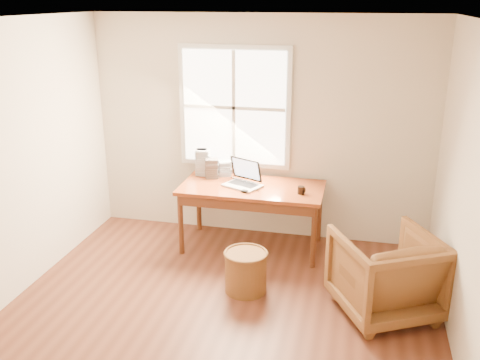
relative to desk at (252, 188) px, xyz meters
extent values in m
cube|color=brown|center=(0.00, -1.80, -0.74)|extent=(4.00, 4.50, 0.02)
cube|color=white|center=(0.00, -1.80, 1.88)|extent=(4.00, 4.50, 0.02)
cube|color=beige|center=(0.00, 0.46, 0.57)|extent=(4.00, 0.02, 2.60)
cube|color=silver|center=(-0.30, 0.42, 0.82)|extent=(1.32, 0.05, 1.42)
cube|color=white|center=(-0.30, 0.39, 0.82)|extent=(1.20, 0.02, 1.30)
cube|color=silver|center=(-0.30, 0.38, 0.82)|extent=(0.04, 0.02, 1.30)
cube|color=silver|center=(-0.30, 0.38, 0.82)|extent=(1.20, 0.02, 0.04)
cube|color=brown|center=(0.00, 0.00, 0.00)|extent=(1.60, 0.80, 0.04)
imported|color=brown|center=(1.46, -1.06, -0.34)|extent=(1.14, 1.15, 0.78)
cylinder|color=brown|center=(0.14, -0.97, -0.53)|extent=(0.52, 0.52, 0.41)
ellipsoid|color=black|center=(-0.04, -0.22, 0.04)|extent=(0.10, 0.07, 0.03)
cylinder|color=black|center=(0.56, -0.12, 0.06)|extent=(0.09, 0.09, 0.08)
cube|color=silver|center=(-0.65, 0.26, 0.17)|extent=(0.16, 0.14, 0.31)
cube|color=#26252A|center=(-0.52, 0.18, 0.13)|extent=(0.18, 0.17, 0.23)
cube|color=#A2A3AF|center=(-0.67, 0.29, 0.18)|extent=(0.16, 0.15, 0.31)
cube|color=silver|center=(-0.39, 0.30, 0.11)|extent=(0.18, 0.17, 0.18)
camera|label=1|loc=(1.14, -5.53, 2.03)|focal=40.00mm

